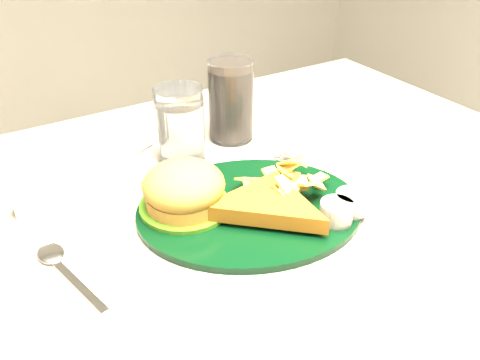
{
  "coord_description": "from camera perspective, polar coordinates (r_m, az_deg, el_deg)",
  "views": [
    {
      "loc": [
        -0.32,
        -0.57,
        1.18
      ],
      "look_at": [
        0.02,
        -0.04,
        0.8
      ],
      "focal_mm": 40.0,
      "sensor_mm": 36.0,
      "label": 1
    }
  ],
  "objects": [
    {
      "name": "dinner_plate",
      "position": [
        0.74,
        1.13,
        -1.1
      ],
      "size": [
        0.39,
        0.36,
        0.07
      ],
      "primitive_type": null,
      "rotation": [
        0.0,
        0.0,
        -0.31
      ],
      "color": "black",
      "rests_on": "table"
    },
    {
      "name": "water_glass",
      "position": [
        0.87,
        -6.42,
        5.81
      ],
      "size": [
        0.08,
        0.08,
        0.13
      ],
      "primitive_type": "cylinder",
      "rotation": [
        0.0,
        0.0,
        0.04
      ],
      "color": "white",
      "rests_on": "table"
    },
    {
      "name": "cola_glass",
      "position": [
        0.94,
        -0.98,
        8.46
      ],
      "size": [
        0.1,
        0.1,
        0.14
      ],
      "primitive_type": "cylinder",
      "rotation": [
        0.0,
        0.0,
        0.4
      ],
      "color": "black",
      "rests_on": "table"
    },
    {
      "name": "fork_napkin",
      "position": [
        0.82,
        8.47,
        -0.59
      ],
      "size": [
        0.17,
        0.2,
        0.01
      ],
      "primitive_type": null,
      "rotation": [
        0.0,
        0.0,
        0.33
      ],
      "color": "white",
      "rests_on": "table"
    },
    {
      "name": "spoon",
      "position": [
        0.66,
        -16.76,
        -10.65
      ],
      "size": [
        0.07,
        0.16,
        0.01
      ],
      "primitive_type": null,
      "rotation": [
        0.0,
        0.0,
        0.21
      ],
      "color": "white",
      "rests_on": "table"
    },
    {
      "name": "ramekin",
      "position": [
        0.81,
        -21.54,
        -2.43
      ],
      "size": [
        0.05,
        0.05,
        0.03
      ],
      "primitive_type": "cylinder",
      "rotation": [
        0.0,
        0.0,
        0.04
      ],
      "color": "white",
      "rests_on": "table"
    },
    {
      "name": "wrapped_straw",
      "position": [
        0.88,
        -13.92,
        1.12
      ],
      "size": [
        0.23,
        0.17,
        0.01
      ],
      "primitive_type": null,
      "rotation": [
        0.0,
        0.0,
        0.47
      ],
      "color": "silver",
      "rests_on": "table"
    }
  ]
}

